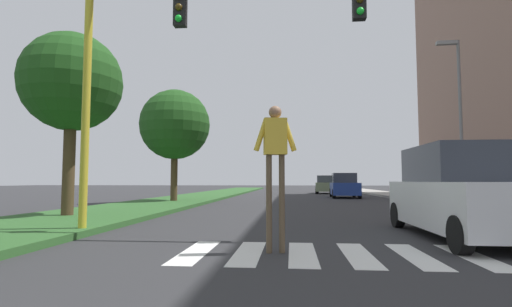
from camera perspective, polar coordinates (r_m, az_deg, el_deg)
ground_plane at (r=29.24m, az=6.58°, el=-6.43°), size 140.00×140.00×0.00m
crosswalk at (r=6.59m, az=11.00°, el=-14.52°), size 4.95×2.20×0.01m
median_strip at (r=27.99m, az=-8.13°, el=-6.37°), size 4.22×64.00×0.15m
tree_mid at (r=13.57m, az=-25.83°, el=9.47°), size 3.11×3.11×5.73m
tree_far at (r=21.11m, az=-12.03°, el=4.20°), size 3.76×3.76×5.97m
sidewalk_right at (r=28.43m, az=22.13°, el=-6.07°), size 3.00×64.00×0.15m
traffic_light_gantry at (r=9.16m, az=-11.99°, el=15.72°), size 7.35×0.30×6.00m
street_lamp_right at (r=19.72m, az=27.96°, el=6.28°), size 1.02×0.24×7.50m
pedestrian_performer at (r=6.51m, az=2.90°, el=-0.07°), size 0.75×0.31×2.49m
suv_crossing at (r=9.25m, az=28.45°, el=-5.30°), size 1.97×4.60×1.97m
sedan_midblock at (r=28.09m, az=13.07°, el=-4.80°), size 2.06×4.11×1.75m
sedan_distant at (r=37.39m, az=10.34°, el=-4.66°), size 2.18×4.49×1.71m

